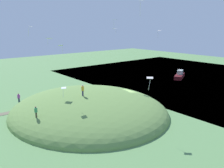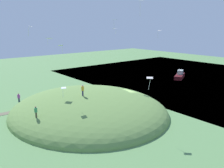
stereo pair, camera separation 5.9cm
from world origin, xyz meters
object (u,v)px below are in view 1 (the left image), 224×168
(person_watching_kites, at_px, (83,89))
(kite_8, at_px, (30,27))
(kite_2, at_px, (115,29))
(person_with_child, at_px, (36,111))
(boat_on_lake, at_px, (180,75))
(kite_1, at_px, (159,31))
(kite_7, at_px, (49,39))
(kite_3, at_px, (61,46))
(person_near_shore, at_px, (19,97))
(kite_4, at_px, (150,79))
(kite_6, at_px, (64,88))
(kite_5, at_px, (142,2))
(kite_0, at_px, (115,20))

(person_watching_kites, distance_m, kite_8, 13.21)
(kite_2, bearing_deg, person_with_child, 22.25)
(boat_on_lake, xyz_separation_m, person_with_child, (43.80, 7.21, 2.21))
(kite_1, xyz_separation_m, kite_8, (28.49, 3.77, 0.82))
(person_with_child, xyz_separation_m, kite_7, (-6.68, -9.10, 9.02))
(kite_3, bearing_deg, person_with_child, 30.09)
(person_near_shore, bearing_deg, kite_1, 15.13)
(boat_on_lake, height_order, kite_3, kite_3)
(kite_4, distance_m, kite_6, 11.36)
(boat_on_lake, bearing_deg, kite_3, 159.61)
(boat_on_lake, xyz_separation_m, kite_8, (44.10, 8.50, 13.18))
(boat_on_lake, height_order, kite_1, kite_1)
(person_watching_kites, distance_m, kite_4, 11.81)
(boat_on_lake, distance_m, person_watching_kites, 36.13)
(person_watching_kites, height_order, person_with_child, person_watching_kites)
(kite_1, relative_size, kite_5, 0.84)
(kite_6, bearing_deg, person_watching_kites, -133.91)
(person_near_shore, relative_size, kite_7, 1.27)
(person_with_child, bearing_deg, kite_2, 98.52)
(kite_1, height_order, kite_8, kite_8)
(kite_4, bearing_deg, kite_2, -116.98)
(person_with_child, bearing_deg, kite_7, 130.00)
(kite_4, distance_m, kite_8, 16.19)
(boat_on_lake, distance_m, kite_1, 20.46)
(person_with_child, relative_size, kite_7, 1.20)
(person_with_child, relative_size, kite_3, 1.18)
(kite_8, bearing_deg, person_watching_kites, -163.25)
(kite_0, distance_m, kite_5, 20.56)
(kite_3, bearing_deg, kite_5, 121.35)
(person_with_child, bearing_deg, kite_8, -26.57)
(person_watching_kites, distance_m, kite_5, 15.88)
(boat_on_lake, xyz_separation_m, kite_4, (31.81, 16.71, 6.58))
(boat_on_lake, bearing_deg, kite_7, 151.06)
(boat_on_lake, xyz_separation_m, kite_0, (20.91, -3.30, 14.61))
(person_with_child, relative_size, kite_4, 0.93)
(person_with_child, height_order, kite_5, kite_5)
(boat_on_lake, relative_size, kite_3, 4.85)
(kite_7, height_order, kite_8, kite_8)
(kite_2, relative_size, kite_5, 0.72)
(kite_5, xyz_separation_m, kite_6, (11.34, -0.97, -9.91))
(kite_1, height_order, kite_5, kite_5)
(person_watching_kites, bearing_deg, kite_3, 37.64)
(kite_1, relative_size, kite_6, 1.41)
(kite_4, bearing_deg, kite_8, -33.72)
(kite_7, bearing_deg, boat_on_lake, 177.08)
(kite_1, xyz_separation_m, kite_7, (21.52, -6.63, -1.13))
(person_watching_kites, bearing_deg, person_near_shore, 24.48)
(kite_8, bearing_deg, kite_3, -142.83)
(person_with_child, bearing_deg, kite_5, 46.50)
(kite_0, height_order, kite_4, kite_0)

